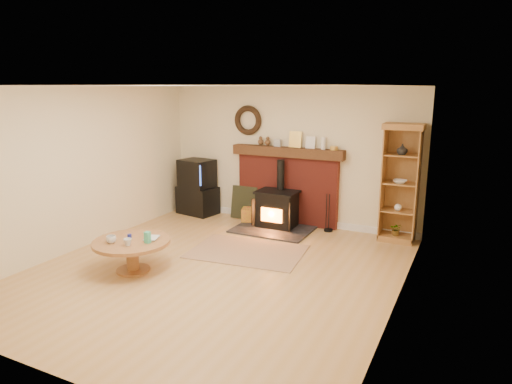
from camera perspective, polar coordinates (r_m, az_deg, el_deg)
The scene contains 11 objects.
ground at distance 6.69m, azimuth -5.08°, elevation -9.79°, with size 5.50×5.50×0.00m, color tan.
room_shell at distance 6.32m, azimuth -5.08°, elevation 5.05°, with size 5.02×5.52×2.61m.
chimney_breast at distance 8.74m, azimuth 3.91°, elevation 1.21°, with size 2.20×0.22×1.78m.
wood_stove at distance 8.50m, azimuth 2.57°, elevation -2.30°, with size 1.40×1.00×1.26m.
area_rug at distance 7.38m, azimuth -1.11°, elevation -7.44°, with size 1.77×1.22×0.01m, color brown.
tv_unit at distance 9.50m, azimuth -7.34°, elevation 0.50°, with size 0.85×0.66×1.14m.
curio_cabinet at distance 8.04m, azimuth 17.60°, elevation 1.06°, with size 0.64×0.46×2.01m.
firelog_box at distance 8.89m, azimuth -0.26°, elevation -2.94°, with size 0.45×0.28×0.28m, color #D1C612.
leaning_painting at distance 9.10m, azimuth -1.50°, elevation -1.34°, with size 0.55×0.03×0.66m, color black.
fire_tools at distance 8.47m, azimuth 9.00°, elevation -4.18°, with size 0.16×0.16×0.70m.
coffee_table at distance 6.76m, azimuth -15.29°, elevation -6.55°, with size 1.09×1.09×0.62m.
Camera 1 is at (3.23, -5.25, 2.59)m, focal length 32.00 mm.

